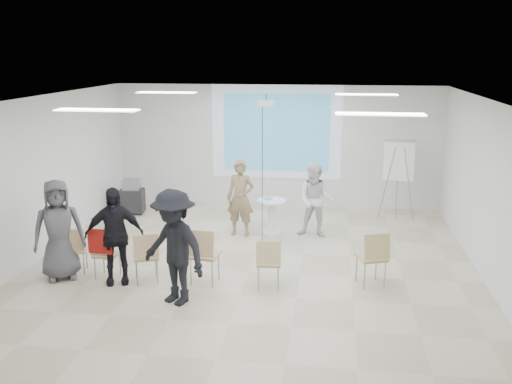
# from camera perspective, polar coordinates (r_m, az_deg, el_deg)

# --- Properties ---
(floor) EXTENTS (8.00, 9.00, 0.10)m
(floor) POSITION_cam_1_polar(r_m,az_deg,el_deg) (10.22, -0.61, -8.18)
(floor) COLOR beige
(floor) RESTS_ON ground
(ceiling) EXTENTS (8.00, 9.00, 0.10)m
(ceiling) POSITION_cam_1_polar(r_m,az_deg,el_deg) (9.49, -0.66, 9.43)
(ceiling) COLOR white
(ceiling) RESTS_ON wall_back
(wall_back) EXTENTS (8.00, 0.10, 3.00)m
(wall_back) POSITION_cam_1_polar(r_m,az_deg,el_deg) (14.17, 2.05, 4.63)
(wall_back) COLOR silver
(wall_back) RESTS_ON floor
(wall_left) EXTENTS (0.10, 9.00, 3.00)m
(wall_left) POSITION_cam_1_polar(r_m,az_deg,el_deg) (11.07, -21.87, 0.95)
(wall_left) COLOR silver
(wall_left) RESTS_ON floor
(wall_right) EXTENTS (0.10, 9.00, 3.00)m
(wall_right) POSITION_cam_1_polar(r_m,az_deg,el_deg) (10.00, 22.98, -0.47)
(wall_right) COLOR silver
(wall_right) RESTS_ON floor
(projection_halo) EXTENTS (3.20, 0.01, 2.30)m
(projection_halo) POSITION_cam_1_polar(r_m,az_deg,el_deg) (14.05, 2.04, 5.99)
(projection_halo) COLOR silver
(projection_halo) RESTS_ON wall_back
(projection_image) EXTENTS (2.60, 0.01, 1.90)m
(projection_image) POSITION_cam_1_polar(r_m,az_deg,el_deg) (14.04, 2.03, 5.98)
(projection_image) COLOR #378EBD
(projection_image) RESTS_ON wall_back
(pedestal_table) EXTENTS (0.72, 0.72, 0.78)m
(pedestal_table) POSITION_cam_1_polar(r_m,az_deg,el_deg) (12.05, 1.57, -2.27)
(pedestal_table) COLOR white
(pedestal_table) RESTS_ON floor
(player_left) EXTENTS (0.71, 0.53, 1.83)m
(player_left) POSITION_cam_1_polar(r_m,az_deg,el_deg) (11.88, -1.56, -0.10)
(player_left) COLOR #947B5A
(player_left) RESTS_ON floor
(player_right) EXTENTS (0.93, 0.79, 1.73)m
(player_right) POSITION_cam_1_polar(r_m,az_deg,el_deg) (11.86, 5.99, -0.43)
(player_right) COLOR white
(player_right) RESTS_ON floor
(controller_left) EXTENTS (0.06, 0.13, 0.04)m
(controller_left) POSITION_cam_1_polar(r_m,az_deg,el_deg) (12.02, -0.53, 1.50)
(controller_left) COLOR silver
(controller_left) RESTS_ON player_left
(controller_right) EXTENTS (0.06, 0.12, 0.04)m
(controller_right) POSITION_cam_1_polar(r_m,az_deg,el_deg) (12.04, 5.21, 1.29)
(controller_right) COLOR white
(controller_right) RESTS_ON player_right
(chair_far_left) EXTENTS (0.49, 0.51, 0.84)m
(chair_far_left) POSITION_cam_1_polar(r_m,az_deg,el_deg) (10.40, -17.74, -5.26)
(chair_far_left) COLOR tan
(chair_far_left) RESTS_ON floor
(chair_left_mid) EXTENTS (0.42, 0.45, 0.82)m
(chair_left_mid) POSITION_cam_1_polar(r_m,az_deg,el_deg) (10.05, -14.90, -5.79)
(chair_left_mid) COLOR tan
(chair_left_mid) RESTS_ON floor
(chair_left_inner) EXTENTS (0.55, 0.56, 0.88)m
(chair_left_inner) POSITION_cam_1_polar(r_m,az_deg,el_deg) (9.70, -10.94, -6.06)
(chair_left_inner) COLOR tan
(chair_left_inner) RESTS_ON floor
(chair_center) EXTENTS (0.50, 0.53, 0.98)m
(chair_center) POSITION_cam_1_polar(r_m,az_deg,el_deg) (9.49, -5.33, -5.96)
(chair_center) COLOR tan
(chair_center) RESTS_ON floor
(chair_right_inner) EXTENTS (0.44, 0.47, 0.85)m
(chair_right_inner) POSITION_cam_1_polar(r_m,az_deg,el_deg) (9.31, 1.25, -6.78)
(chair_right_inner) COLOR tan
(chair_right_inner) RESTS_ON floor
(chair_right_far) EXTENTS (0.57, 0.59, 0.94)m
(chair_right_far) POSITION_cam_1_polar(r_m,az_deg,el_deg) (9.58, 11.66, -6.12)
(chair_right_far) COLOR tan
(chair_right_far) RESTS_ON floor
(red_jacket) EXTENTS (0.43, 0.14, 0.40)m
(red_jacket) POSITION_cam_1_polar(r_m,az_deg,el_deg) (9.84, -15.28, -4.80)
(red_jacket) COLOR #A31914
(red_jacket) RESTS_ON chair_left_mid
(laptop) EXTENTS (0.39, 0.34, 0.03)m
(laptop) POSITION_cam_1_polar(r_m,az_deg,el_deg) (9.81, -10.91, -6.13)
(laptop) COLOR black
(laptop) RESTS_ON chair_left_inner
(audience_left) EXTENTS (1.25, 0.97, 1.89)m
(audience_left) POSITION_cam_1_polar(r_m,az_deg,el_deg) (9.70, -14.03, -3.58)
(audience_left) COLOR black
(audience_left) RESTS_ON floor
(audience_mid) EXTENTS (1.51, 1.28, 2.05)m
(audience_mid) POSITION_cam_1_polar(r_m,az_deg,el_deg) (8.73, -8.22, -4.75)
(audience_mid) COLOR black
(audience_mid) RESTS_ON floor
(audience_outer) EXTENTS (1.13, 1.01, 1.94)m
(audience_outer) POSITION_cam_1_polar(r_m,az_deg,el_deg) (10.16, -19.18, -3.03)
(audience_outer) COLOR #535357
(audience_outer) RESTS_ON floor
(flipchart_easel) EXTENTS (0.81, 0.61, 1.87)m
(flipchart_easel) POSITION_cam_1_polar(r_m,az_deg,el_deg) (13.32, 14.09, 3.07)
(flipchart_easel) COLOR gray
(flipchart_easel) RESTS_ON floor
(av_cart) EXTENTS (0.60, 0.51, 0.83)m
(av_cart) POSITION_cam_1_polar(r_m,az_deg,el_deg) (13.93, -12.29, -0.56)
(av_cart) COLOR black
(av_cart) RESTS_ON floor
(ceiling_projector) EXTENTS (0.30, 0.25, 3.00)m
(ceiling_projector) POSITION_cam_1_polar(r_m,az_deg,el_deg) (10.98, 1.01, 8.16)
(ceiling_projector) COLOR white
(ceiling_projector) RESTS_ON ceiling
(fluor_panel_nw) EXTENTS (1.20, 0.30, 0.02)m
(fluor_panel_nw) POSITION_cam_1_polar(r_m,az_deg,el_deg) (11.88, -8.94, 9.80)
(fluor_panel_nw) COLOR white
(fluor_panel_nw) RESTS_ON ceiling
(fluor_panel_ne) EXTENTS (1.20, 0.30, 0.02)m
(fluor_panel_ne) POSITION_cam_1_polar(r_m,az_deg,el_deg) (11.41, 10.99, 9.55)
(fluor_panel_ne) COLOR white
(fluor_panel_ne) RESTS_ON ceiling
(fluor_panel_sw) EXTENTS (1.20, 0.30, 0.02)m
(fluor_panel_sw) POSITION_cam_1_polar(r_m,az_deg,el_deg) (8.60, -15.62, 7.90)
(fluor_panel_sw) COLOR white
(fluor_panel_sw) RESTS_ON ceiling
(fluor_panel_se) EXTENTS (1.20, 0.30, 0.02)m
(fluor_panel_se) POSITION_cam_1_polar(r_m,az_deg,el_deg) (7.93, 12.28, 7.62)
(fluor_panel_se) COLOR white
(fluor_panel_se) RESTS_ON ceiling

